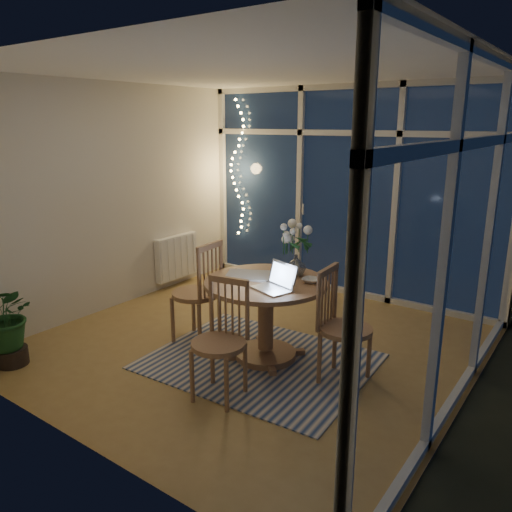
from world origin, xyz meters
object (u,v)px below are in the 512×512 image
chair_right (346,327)px  laptop (272,276)px  dining_table (266,320)px  flower_vase (296,264)px  potted_plant (8,326)px  chair_front (218,341)px  chair_left (195,291)px

chair_right → laptop: (-0.60, -0.22, 0.38)m
dining_table → flower_vase: flower_vase is taller
chair_right → potted_plant: bearing=116.3°
chair_front → laptop: size_ratio=2.97×
flower_vase → chair_right: bearing=-22.0°
chair_front → potted_plant: chair_front is taller
chair_front → potted_plant: (-1.91, -0.68, -0.11)m
chair_right → laptop: bearing=106.2°
laptop → flower_vase: size_ratio=1.58×
chair_front → chair_right: bearing=40.0°
laptop → chair_front: bearing=-80.8°
dining_table → chair_front: 0.80m
chair_front → flower_vase: 1.16m
flower_vase → potted_plant: 2.67m
chair_right → laptop: 0.75m
chair_left → chair_front: 1.13m
dining_table → potted_plant: 2.33m
chair_right → flower_vase: chair_right is taller
chair_left → laptop: chair_left is taller
laptop → flower_vase: (-0.06, 0.48, -0.02)m
flower_vase → chair_front: bearing=-92.0°
flower_vase → dining_table: bearing=-113.5°
potted_plant → chair_right: bearing=29.9°
dining_table → potted_plant: (-1.81, -1.46, -0.00)m
laptop → flower_vase: laptop is taller
laptop → chair_left: bearing=-167.3°
chair_left → laptop: size_ratio=3.20×
chair_left → potted_plant: bearing=-41.6°
chair_right → flower_vase: bearing=64.4°
dining_table → chair_front: (0.09, -0.79, 0.11)m
flower_vase → potted_plant: (-1.95, -1.77, -0.49)m
potted_plant → chair_front: bearing=19.5°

